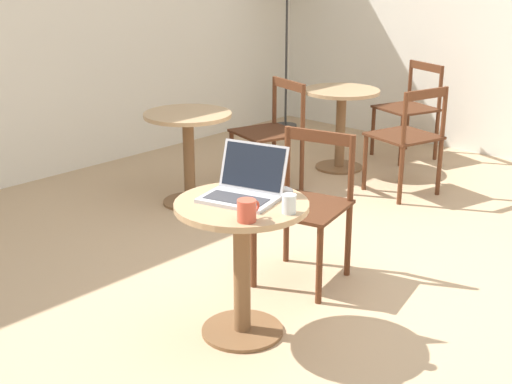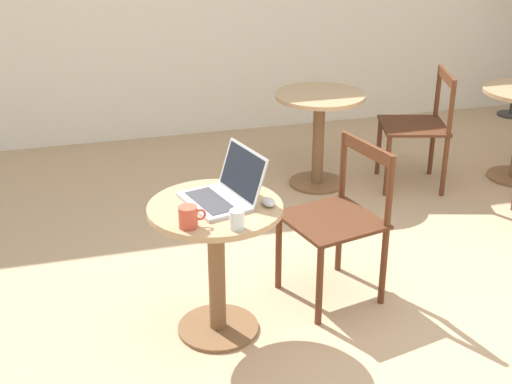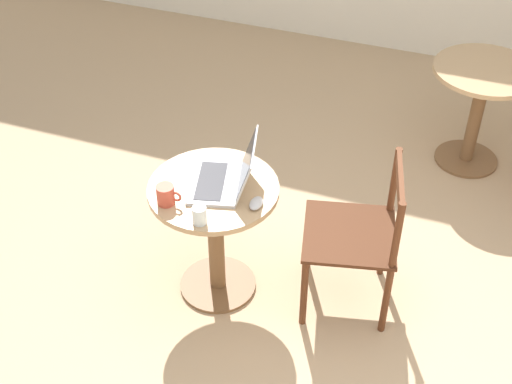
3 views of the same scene
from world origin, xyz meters
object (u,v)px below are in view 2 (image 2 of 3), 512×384
Objects in this scene: chair_far_right at (419,127)px; mug at (189,217)px; cafe_table_far at (319,121)px; mouse at (268,202)px; chair_near_right at (338,220)px; cafe_table_near at (216,244)px; laptop at (223,192)px; drinking_glass at (237,220)px.

chair_far_right is 2.59m from mug.
mouse is at bearing -117.69° from cafe_table_far.
cafe_table_far is 0.82× the size of chair_near_right.
chair_near_right reaches higher than cafe_table_near.
mug reaches higher than cafe_table_far.
cafe_table_near is at bearing 49.46° from mug.
cafe_table_near is 0.35m from mug.
chair_near_right is (-0.43, -1.47, -0.05)m from cafe_table_far.
laptop is 4.70× the size of drinking_glass.
cafe_table_near is 7.86× the size of drinking_glass.
chair_near_right is at bearing 11.30° from laptop.
chair_near_right and chair_far_right have the same top height.
mug is at bearing 160.27° from drinking_glass.
chair_far_right is 2.05× the size of laptop.
chair_far_right is 2.20m from mouse.
drinking_glass reaches higher than cafe_table_far.
cafe_table_near is 0.82× the size of chair_far_right.
mug is (-0.21, -0.22, 0.00)m from laptop.
laptop reaches higher than cafe_table_near.
chair_near_right reaches higher than mouse.
cafe_table_far is at bearing 73.69° from chair_near_right.
mug is at bearing -133.45° from laptop.
laptop reaches higher than drinking_glass.
cafe_table_far is 2.25m from mug.
laptop is 0.30m from drinking_glass.
laptop is (-1.79, -1.39, 0.30)m from chair_far_right.
chair_near_right is 9.63× the size of drinking_glass.
mouse is at bearing -14.27° from cafe_table_near.
chair_far_right reaches higher than mouse.
mug is (-1.29, -1.82, 0.25)m from cafe_table_far.
chair_far_right reaches higher than cafe_table_near.
cafe_table_far is at bearing 60.01° from drinking_glass.
mug is at bearing -125.44° from cafe_table_far.
laptop is 4.20× the size of mouse.
cafe_table_near is at bearing -142.10° from chair_far_right.
drinking_glass is at bearing -147.27° from chair_near_right.
chair_far_right is at bearing 48.16° from chair_near_right.
chair_near_right reaches higher than cafe_table_far.
mug is 0.22m from drinking_glass.
laptop is 3.35× the size of mug.
chair_far_right is 6.85× the size of mug.
chair_near_right is 1.00× the size of chair_far_right.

